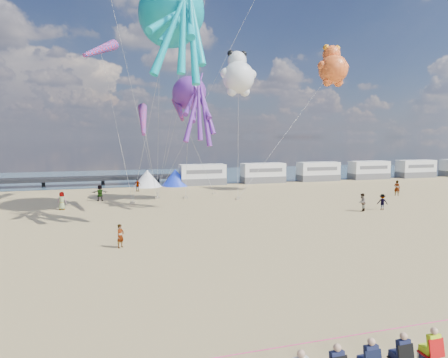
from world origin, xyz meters
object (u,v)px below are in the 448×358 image
at_px(tent_white, 147,178).
at_px(beachgoer_3, 138,185).
at_px(standing_person, 120,236).
at_px(sandbag_c, 238,199).
at_px(beachgoer_6, 62,201).
at_px(beachgoer_1, 362,202).
at_px(kite_panda, 238,77).
at_px(motorhome_1, 263,173).
at_px(kite_octopus_purple, 189,93).
at_px(sandbag_d, 214,193).
at_px(motorhome_4, 416,169).
at_px(beachgoer_4, 100,193).
at_px(windsock_left, 100,50).
at_px(spectator_row, 368,358).
at_px(motorhome_2, 318,171).
at_px(motorhome_3, 369,170).
at_px(kite_octopus_teal, 171,14).
at_px(windsock_mid, 179,109).
at_px(kite_teddy_orange, 333,69).
at_px(motorhome_0, 203,175).
at_px(sandbag_a, 133,203).
at_px(windsock_right, 143,120).
at_px(tent_blue, 175,177).
at_px(sandbag_e, 157,198).
at_px(beachgoer_5, 397,188).
at_px(sandbag_b, 186,198).
at_px(beachgoer_2, 382,202).

distance_m(tent_white, beachgoer_3, 4.98).
height_order(standing_person, sandbag_c, standing_person).
xyz_separation_m(beachgoer_3, sandbag_c, (10.17, -10.11, -0.70)).
height_order(beachgoer_6, sandbag_c, beachgoer_6).
bearing_deg(beachgoer_1, kite_panda, -80.21).
bearing_deg(kite_panda, standing_person, -133.15).
distance_m(motorhome_1, kite_octopus_purple, 22.72).
distance_m(sandbag_c, sandbag_d, 5.05).
distance_m(motorhome_4, kite_panda, 43.07).
relative_size(beachgoer_4, windsock_left, 0.25).
xyz_separation_m(spectator_row, beachgoer_1, (15.99, 22.58, 0.20)).
bearing_deg(standing_person, motorhome_2, -0.00).
distance_m(motorhome_3, kite_octopus_teal, 44.54).
bearing_deg(kite_octopus_teal, windsock_mid, 97.06).
bearing_deg(kite_teddy_orange, motorhome_0, 153.75).
height_order(sandbag_a, windsock_right, windsock_right).
height_order(tent_blue, sandbag_e, tent_blue).
height_order(beachgoer_5, windsock_right, windsock_right).
xyz_separation_m(sandbag_b, sandbag_c, (5.42, -2.55, 0.00)).
distance_m(motorhome_4, beachgoer_5, 25.17).
height_order(motorhome_1, beachgoer_6, motorhome_1).
relative_size(motorhome_3, windsock_right, 1.16).
distance_m(kite_octopus_teal, windsock_left, 9.14).
distance_m(tent_blue, kite_teddy_orange, 25.66).
bearing_deg(windsock_right, sandbag_e, 77.88).
relative_size(sandbag_c, kite_panda, 0.09).
relative_size(motorhome_2, tent_blue, 1.65).
bearing_deg(motorhome_0, sandbag_a, -127.87).
distance_m(beachgoer_6, windsock_left, 15.42).
bearing_deg(motorhome_3, windsock_left, -161.91).
bearing_deg(kite_octopus_teal, beachgoer_5, 30.42).
distance_m(motorhome_3, sandbag_b, 35.64).
distance_m(sandbag_d, windsock_right, 15.00).
distance_m(beachgoer_1, kite_panda, 17.59).
relative_size(motorhome_3, sandbag_c, 13.20).
distance_m(beachgoer_4, sandbag_e, 6.24).
distance_m(tent_blue, sandbag_c, 15.48).
xyz_separation_m(motorhome_0, sandbag_a, (-10.95, -14.08, -1.39)).
bearing_deg(windsock_right, sandbag_a, 106.02).
height_order(beachgoer_6, windsock_left, windsock_left).
bearing_deg(windsock_right, beachgoer_6, 166.07).
bearing_deg(beachgoer_1, motorhome_0, -108.29).
bearing_deg(kite_octopus_teal, beachgoer_1, 9.51).
relative_size(tent_blue, sandbag_d, 8.00).
bearing_deg(motorhome_0, kite_octopus_teal, -110.68).
relative_size(motorhome_1, tent_white, 1.65).
relative_size(beachgoer_2, sandbag_e, 3.07).
distance_m(standing_person, beachgoer_3, 26.57).
bearing_deg(sandbag_a, sandbag_d, 22.55).
relative_size(motorhome_4, kite_octopus_teal, 0.54).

